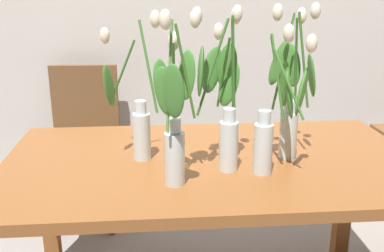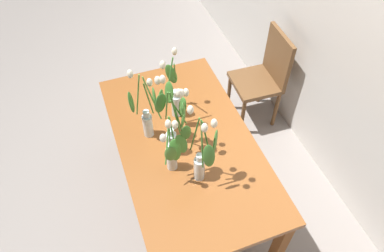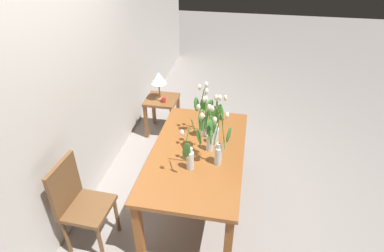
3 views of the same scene
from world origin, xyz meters
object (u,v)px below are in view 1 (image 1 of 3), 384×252
Objects in this scene: dining_table at (211,180)px; tulip_vase_1 at (224,103)px; tulip_vase_4 at (139,115)px; dining_chair at (84,135)px; tulip_vase_3 at (291,101)px; tulip_vase_0 at (175,122)px; tulip_vase_2 at (275,119)px.

tulip_vase_1 is at bearing -71.15° from dining_table.
tulip_vase_4 is 0.60× the size of dining_chair.
tulip_vase_1 is 0.28m from tulip_vase_3.
tulip_vase_1 is at bearing -164.44° from tulip_vase_3.
tulip_vase_4 is at bearing 162.35° from tulip_vase_1.
tulip_vase_0 is 1.35m from dining_chair.
tulip_vase_0 is 0.62× the size of dining_chair.
tulip_vase_2 is (0.17, -0.07, -0.04)m from tulip_vase_1.
tulip_vase_2 is 0.17m from tulip_vase_3.
tulip_vase_4 reaches higher than dining_table.
dining_chair is at bearing 126.85° from tulip_vase_2.
tulip_vase_1 is at bearing 34.63° from tulip_vase_0.
dining_chair reaches higher than dining_table.
tulip_vase_0 is 0.25m from tulip_vase_4.
tulip_vase_4 is 1.10m from dining_chair.
dining_table is 0.43m from tulip_vase_3.
tulip_vase_0 is at bearing -125.87° from dining_table.
tulip_vase_3 is (0.27, 0.07, -0.02)m from tulip_vase_1.
tulip_vase_2 is (0.20, -0.15, 0.29)m from dining_table.
tulip_vase_0 is at bearing -171.02° from tulip_vase_2.
dining_chair is (-0.37, 0.96, -0.39)m from tulip_vase_4.
dining_table is at bearing -56.47° from dining_chair.
tulip_vase_2 is 0.56× the size of dining_chair.
dining_table is 0.40m from tulip_vase_0.
tulip_vase_3 is 1.43m from dining_chair.
tulip_vase_3 is 0.57m from tulip_vase_4.
tulip_vase_2 is at bearing -53.15° from dining_chair.
tulip_vase_2 is (0.35, 0.05, -0.01)m from tulip_vase_0.
dining_chair is at bearing 133.77° from tulip_vase_3.
tulip_vase_4 is at bearing 177.80° from tulip_vase_3.
tulip_vase_3 reaches higher than tulip_vase_0.
tulip_vase_0 is 0.99× the size of tulip_vase_1.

